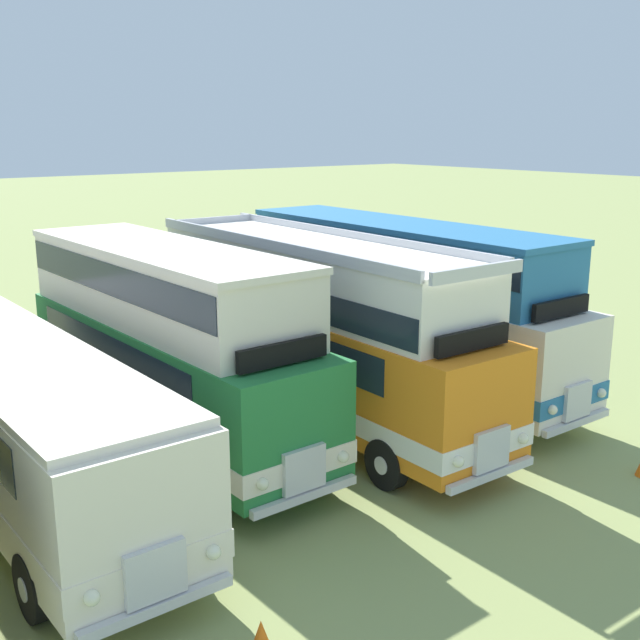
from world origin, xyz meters
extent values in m
plane|color=#8C9956|center=(0.00, 0.00, 0.00)|extent=(200.00, 200.00, 0.00)
cube|color=silver|center=(-3.50, -0.14, 1.70)|extent=(2.53, 11.44, 2.30)
cube|color=silver|center=(-3.50, -0.14, 1.10)|extent=(2.57, 11.48, 0.44)
cube|color=#19232D|center=(-3.50, 0.26, 2.30)|extent=(2.56, 9.04, 0.76)
cube|color=#19232D|center=(-3.48, -5.80, 2.35)|extent=(2.20, 0.11, 0.90)
cube|color=silver|center=(-3.48, -5.91, 1.10)|extent=(0.90, 0.12, 0.80)
cube|color=silver|center=(-3.48, -5.94, 0.60)|extent=(2.30, 0.15, 0.16)
sphere|color=#EAEACC|center=(-2.58, -5.92, 1.10)|extent=(0.22, 0.22, 0.22)
sphere|color=#EAEACC|center=(-4.38, -5.92, 1.10)|extent=(0.22, 0.22, 0.22)
cube|color=silver|center=(-3.50, -0.14, 2.92)|extent=(2.49, 11.04, 0.14)
cylinder|color=black|center=(-2.34, -4.26, 0.52)|extent=(0.28, 1.04, 1.04)
cylinder|color=silver|center=(-2.19, -4.26, 0.52)|extent=(0.02, 0.36, 0.36)
cylinder|color=black|center=(-4.64, -4.26, 0.52)|extent=(0.28, 1.04, 1.04)
cylinder|color=silver|center=(-4.79, -4.26, 0.52)|extent=(0.02, 0.36, 0.36)
cylinder|color=black|center=(-2.36, 3.78, 0.52)|extent=(0.28, 1.04, 1.04)
cylinder|color=silver|center=(-2.21, 3.78, 0.52)|extent=(0.02, 0.36, 0.36)
cube|color=#237538|center=(0.00, 0.33, 1.70)|extent=(2.65, 9.59, 2.30)
cube|color=silver|center=(0.00, 0.33, 1.10)|extent=(2.69, 9.64, 0.44)
cube|color=#19232D|center=(-0.01, 0.73, 2.30)|extent=(2.64, 7.20, 0.76)
cube|color=#19232D|center=(0.08, -4.39, 2.35)|extent=(2.20, 0.14, 0.90)
cube|color=silver|center=(0.08, -4.50, 1.10)|extent=(0.90, 0.13, 0.80)
cube|color=silver|center=(0.08, -4.53, 0.60)|extent=(2.30, 0.18, 0.16)
sphere|color=#EAEACC|center=(0.98, -4.49, 1.10)|extent=(0.22, 0.22, 0.22)
sphere|color=#EAEACC|center=(-0.82, -4.52, 1.10)|extent=(0.22, 0.22, 0.22)
cube|color=silver|center=(0.00, 0.58, 3.60)|extent=(2.54, 8.69, 1.50)
cube|color=silver|center=(0.00, 0.58, 4.42)|extent=(2.60, 8.79, 0.14)
cube|color=#19232D|center=(0.00, 0.58, 3.90)|extent=(2.58, 8.59, 0.68)
cube|color=black|center=(0.07, -3.90, 3.10)|extent=(1.90, 0.15, 0.40)
cylinder|color=black|center=(1.20, -2.83, 0.52)|extent=(0.30, 1.04, 1.04)
cylinder|color=silver|center=(1.35, -2.83, 0.52)|extent=(0.03, 0.36, 0.36)
cylinder|color=black|center=(-1.10, -2.87, 0.52)|extent=(0.30, 1.04, 1.04)
cylinder|color=silver|center=(-1.25, -2.87, 0.52)|extent=(0.03, 0.36, 0.36)
cylinder|color=black|center=(1.10, 3.32, 0.52)|extent=(0.30, 1.04, 1.04)
cylinder|color=silver|center=(1.25, 3.33, 0.52)|extent=(0.03, 0.36, 0.36)
cylinder|color=black|center=(-1.20, 3.29, 0.52)|extent=(0.30, 1.04, 1.04)
cylinder|color=silver|center=(-1.35, 3.28, 0.52)|extent=(0.03, 0.36, 0.36)
cube|color=orange|center=(3.50, -0.37, 1.70)|extent=(2.73, 11.10, 2.30)
cube|color=white|center=(3.50, -0.37, 1.10)|extent=(2.77, 11.14, 0.44)
cube|color=#19232D|center=(3.51, 0.03, 2.30)|extent=(2.71, 8.70, 0.76)
cube|color=#19232D|center=(3.39, -5.84, 2.35)|extent=(2.20, 0.15, 0.90)
cube|color=silver|center=(3.38, -5.95, 1.10)|extent=(0.90, 0.14, 0.80)
cube|color=silver|center=(3.38, -5.98, 0.60)|extent=(2.30, 0.19, 0.16)
sphere|color=#EAEACC|center=(4.28, -5.97, 1.10)|extent=(0.22, 0.22, 0.22)
sphere|color=#EAEACC|center=(2.48, -5.94, 1.10)|extent=(0.22, 0.22, 0.22)
cube|color=white|center=(3.51, -0.12, 3.60)|extent=(2.61, 10.20, 1.50)
cube|color=silver|center=(3.40, -5.40, 4.40)|extent=(2.40, 0.15, 0.24)
cube|color=silver|center=(3.60, 4.45, 4.40)|extent=(2.40, 0.15, 0.24)
cube|color=silver|center=(4.71, -0.15, 4.40)|extent=(0.31, 10.15, 0.24)
cube|color=silver|center=(2.31, -0.10, 4.40)|extent=(0.31, 10.15, 0.24)
cube|color=#19232D|center=(3.51, -0.12, 3.30)|extent=(2.65, 10.10, 0.64)
cube|color=black|center=(3.40, -5.35, 3.10)|extent=(1.90, 0.16, 0.40)
cylinder|color=black|center=(4.57, -4.32, 0.52)|extent=(0.30, 1.05, 1.04)
cylinder|color=silver|center=(4.72, -4.32, 0.52)|extent=(0.03, 0.36, 0.36)
cylinder|color=black|center=(2.27, -4.27, 0.52)|extent=(0.30, 1.05, 1.04)
cylinder|color=silver|center=(2.12, -4.27, 0.52)|extent=(0.03, 0.36, 0.36)
cylinder|color=black|center=(4.73, 3.33, 0.52)|extent=(0.30, 1.05, 1.04)
cylinder|color=silver|center=(4.88, 3.33, 0.52)|extent=(0.03, 0.36, 0.36)
cylinder|color=black|center=(2.43, 3.38, 0.52)|extent=(0.30, 1.05, 1.04)
cylinder|color=silver|center=(2.28, 3.38, 0.52)|extent=(0.03, 0.36, 0.36)
cube|color=silver|center=(7.00, 0.27, 1.70)|extent=(2.57, 11.17, 2.30)
cube|color=teal|center=(7.00, 0.27, 1.10)|extent=(2.61, 11.21, 0.44)
cube|color=#19232D|center=(7.00, 0.67, 2.30)|extent=(2.59, 8.77, 0.76)
cube|color=#19232D|center=(6.97, -5.24, 2.35)|extent=(2.20, 0.11, 0.90)
cube|color=silver|center=(6.96, -5.35, 1.10)|extent=(0.90, 0.13, 0.80)
cube|color=silver|center=(6.96, -5.38, 0.60)|extent=(2.30, 0.16, 0.16)
sphere|color=#EAEACC|center=(7.86, -5.37, 1.10)|extent=(0.22, 0.22, 0.22)
sphere|color=#EAEACC|center=(6.06, -5.36, 1.10)|extent=(0.22, 0.22, 0.22)
cube|color=teal|center=(7.00, 0.52, 3.60)|extent=(2.47, 10.27, 1.50)
cube|color=teal|center=(7.00, 0.52, 4.42)|extent=(2.53, 10.37, 0.14)
cube|color=#19232D|center=(7.00, 0.52, 3.90)|extent=(2.51, 10.17, 0.68)
cube|color=black|center=(6.97, -4.75, 3.10)|extent=(1.90, 0.13, 0.40)
cylinder|color=black|center=(8.13, -3.71, 0.52)|extent=(0.29, 1.04, 1.04)
cylinder|color=silver|center=(8.28, -3.71, 0.52)|extent=(0.02, 0.36, 0.36)
cylinder|color=black|center=(5.83, -3.70, 0.52)|extent=(0.29, 1.04, 1.04)
cylinder|color=silver|center=(5.68, -3.69, 0.52)|extent=(0.02, 0.36, 0.36)
cylinder|color=black|center=(8.18, 4.04, 0.52)|extent=(0.29, 1.04, 1.04)
cylinder|color=silver|center=(8.33, 4.04, 0.52)|extent=(0.02, 0.36, 0.36)
cylinder|color=black|center=(5.88, 4.06, 0.52)|extent=(0.29, 1.04, 1.04)
cylinder|color=silver|center=(5.73, 4.06, 0.52)|extent=(0.02, 0.36, 0.36)
cone|color=orange|center=(-2.50, -6.99, 0.28)|extent=(0.36, 0.36, 0.55)
cylinder|color=#8C704C|center=(2.00, 10.11, 0.53)|extent=(0.08, 0.08, 1.05)
cylinder|color=#8C704C|center=(6.00, 10.11, 0.53)|extent=(0.08, 0.08, 1.05)
cylinder|color=#8C704C|center=(10.00, 10.11, 0.53)|extent=(0.08, 0.08, 1.05)
cylinder|color=beige|center=(0.00, 10.11, 0.93)|extent=(20.00, 0.03, 0.03)
camera|label=1|loc=(-7.48, -14.70, 6.97)|focal=43.73mm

